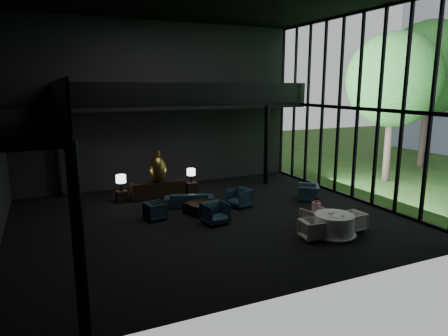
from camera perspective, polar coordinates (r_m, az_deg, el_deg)
name	(u,v)px	position (r m, az deg, el deg)	size (l,w,h in m)	color
floor	(209,219)	(15.27, -2.18, -7.27)	(14.00, 12.00, 0.02)	black
wall_back	(162,106)	(20.16, -8.79, 8.81)	(14.00, 0.04, 8.00)	black
wall_front	(308,129)	(9.21, 11.91, 5.49)	(14.00, 0.04, 8.00)	black
curtain_wall	(358,108)	(18.25, 18.58, 8.07)	(0.20, 12.00, 8.00)	black
mezzanine_left	(22,118)	(13.44, -26.90, 6.35)	(2.00, 12.00, 0.25)	black
mezzanine_back	(188,106)	(19.50, -5.12, 8.81)	(12.00, 2.00, 0.25)	black
railing_left	(56,98)	(13.41, -22.83, 9.26)	(0.06, 12.00, 1.00)	black
railing_back	(195,94)	(18.54, -4.12, 10.54)	(12.00, 0.06, 1.00)	black
column_sw	(78,243)	(8.25, -20.07, -10.03)	(0.24, 0.24, 4.00)	black
column_nw	(57,153)	(19.33, -22.78, 1.96)	(0.24, 0.24, 4.00)	black
column_ne	(266,145)	(20.39, 6.07, 3.26)	(0.24, 0.24, 4.00)	black
tree_near	(393,80)	(22.51, 23.03, 11.47)	(4.80, 4.80, 7.65)	#382D23
tree_far	(430,68)	(27.61, 27.30, 12.54)	(5.60, 5.60, 8.80)	#382D23
console	(158,190)	(18.11, -9.40, -3.13)	(2.39, 0.54, 0.76)	black
bronze_urn	(158,169)	(17.82, -9.45, -0.11)	(0.77, 0.77, 1.43)	#AB6C27
side_table_left	(122,196)	(17.89, -14.42, -3.94)	(0.46, 0.46, 0.51)	black
table_lamp_left	(121,180)	(17.66, -14.51, -1.60)	(0.42, 0.42, 0.71)	black
side_table_right	(192,188)	(18.62, -4.66, -2.90)	(0.52, 0.52, 0.57)	black
table_lamp_right	(191,173)	(18.47, -4.72, -0.65)	(0.38, 0.38, 0.64)	black
sofa	(189,197)	(16.75, -5.03, -4.19)	(2.01, 0.59, 0.78)	#2B4154
lounge_armchair_west	(155,210)	(15.32, -9.76, -5.97)	(0.69, 0.65, 0.71)	black
lounge_armchair_east	(240,196)	(16.61, 2.24, -4.03)	(0.90, 0.84, 0.93)	#162430
lounge_armchair_south	(215,211)	(14.61, -1.28, -6.14)	(0.94, 0.88, 0.97)	#112133
window_armchair	(308,190)	(18.04, 11.97, -3.14)	(0.97, 0.63, 0.84)	black
coffee_table	(200,208)	(15.83, -3.40, -5.74)	(1.00, 1.00, 0.45)	black
dining_table	(334,227)	(14.00, 15.42, -8.07)	(1.49, 1.49, 0.75)	white
dining_chair_north	(314,217)	(14.65, 12.76, -6.79)	(0.75, 0.70, 0.77)	beige
dining_chair_east	(353,221)	(14.69, 17.97, -7.23)	(0.66, 0.62, 0.68)	beige
dining_chair_west	(312,229)	(13.54, 12.47, -8.55)	(0.66, 0.62, 0.68)	beige
child	(316,206)	(14.63, 13.04, -5.24)	(0.31, 0.31, 0.66)	#CE8FA4
plate_a	(334,216)	(13.67, 15.41, -6.64)	(0.27, 0.27, 0.02)	white
plate_b	(335,211)	(14.16, 15.53, -6.01)	(0.21, 0.21, 0.01)	white
saucer	(343,214)	(13.99, 16.69, -6.30)	(0.16, 0.16, 0.01)	white
coffee_cup	(343,214)	(13.87, 16.61, -6.30)	(0.07, 0.07, 0.05)	white
cereal_bowl	(331,213)	(13.82, 14.98, -6.26)	(0.18, 0.18, 0.09)	white
cream_pot	(343,216)	(13.70, 16.62, -6.54)	(0.07, 0.07, 0.08)	#99999E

